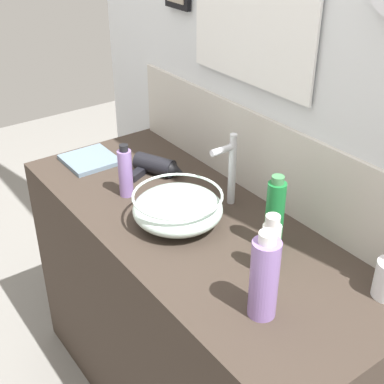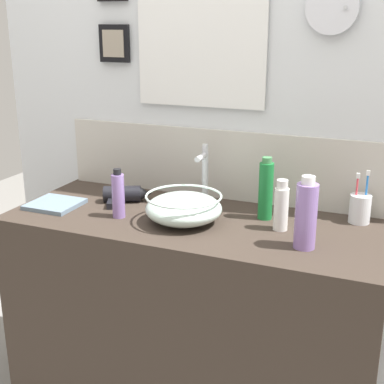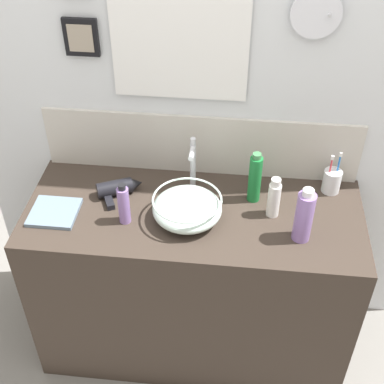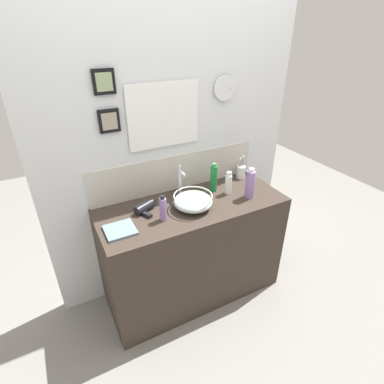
% 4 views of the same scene
% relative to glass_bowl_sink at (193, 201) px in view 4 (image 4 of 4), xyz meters
% --- Properties ---
extents(ground_plane, '(6.00, 6.00, 0.00)m').
position_rel_glass_bowl_sink_xyz_m(ground_plane, '(0.02, 0.04, -0.88)').
color(ground_plane, gray).
extents(vanity_counter, '(1.33, 0.54, 0.83)m').
position_rel_glass_bowl_sink_xyz_m(vanity_counter, '(0.02, 0.04, -0.47)').
color(vanity_counter, '#382D26').
rests_on(vanity_counter, ground).
extents(back_panel, '(1.94, 0.10, 2.54)m').
position_rel_glass_bowl_sink_xyz_m(back_panel, '(0.02, 0.34, 0.39)').
color(back_panel, silver).
rests_on(back_panel, ground).
extents(glass_bowl_sink, '(0.27, 0.27, 0.10)m').
position_rel_glass_bowl_sink_xyz_m(glass_bowl_sink, '(0.00, 0.00, 0.00)').
color(glass_bowl_sink, silver).
rests_on(glass_bowl_sink, vanity_counter).
extents(faucet, '(0.02, 0.09, 0.24)m').
position_rel_glass_bowl_sink_xyz_m(faucet, '(0.00, 0.20, 0.08)').
color(faucet, silver).
rests_on(faucet, vanity_counter).
extents(hair_drier, '(0.19, 0.18, 0.06)m').
position_rel_glass_bowl_sink_xyz_m(hair_drier, '(-0.30, 0.12, -0.02)').
color(hair_drier, black).
rests_on(hair_drier, vanity_counter).
extents(toothbrush_cup, '(0.07, 0.07, 0.19)m').
position_rel_glass_bowl_sink_xyz_m(toothbrush_cup, '(0.56, 0.23, -0.00)').
color(toothbrush_cup, silver).
rests_on(toothbrush_cup, vanity_counter).
extents(spray_bottle, '(0.05, 0.05, 0.18)m').
position_rel_glass_bowl_sink_xyz_m(spray_bottle, '(-0.23, -0.04, 0.03)').
color(spray_bottle, '#8C6BB2').
rests_on(spray_bottle, vanity_counter).
extents(lotion_bottle, '(0.05, 0.05, 0.22)m').
position_rel_glass_bowl_sink_xyz_m(lotion_bottle, '(0.25, 0.14, 0.05)').
color(lotion_bottle, '#197233').
rests_on(lotion_bottle, vanity_counter).
extents(shampoo_bottle, '(0.07, 0.07, 0.23)m').
position_rel_glass_bowl_sink_xyz_m(shampoo_bottle, '(0.43, -0.06, 0.05)').
color(shampoo_bottle, '#8C6BB2').
rests_on(shampoo_bottle, vanity_counter).
extents(soap_dispenser, '(0.05, 0.05, 0.17)m').
position_rel_glass_bowl_sink_xyz_m(soap_dispenser, '(0.33, 0.06, 0.03)').
color(soap_dispenser, white).
rests_on(soap_dispenser, vanity_counter).
extents(hand_towel, '(0.18, 0.17, 0.02)m').
position_rel_glass_bowl_sink_xyz_m(hand_towel, '(-0.52, -0.03, -0.04)').
color(hand_towel, slate).
rests_on(hand_towel, vanity_counter).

